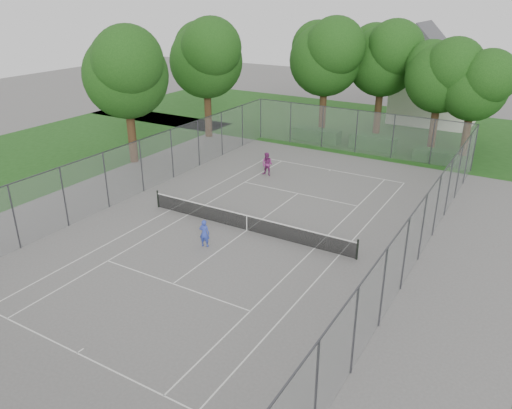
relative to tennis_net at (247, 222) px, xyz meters
The scene contains 18 objects.
ground 0.51m from the tennis_net, ahead, with size 120.00×120.00×0.00m, color #605E5B.
grass_far 26.00m from the tennis_net, 90.00° to the left, with size 60.00×20.00×0.00m, color #194513.
grass_left 22.01m from the tennis_net, behind, with size 16.00×40.00×0.00m, color #194513.
court_markings 0.50m from the tennis_net, ahead, with size 11.03×23.83×0.01m.
tennis_net is the anchor object (origin of this frame).
perimeter_fence 1.30m from the tennis_net, ahead, with size 18.08×34.08×3.52m.
tree_far_left 22.49m from the tennis_net, 102.58° to the left, with size 7.27×6.64×10.46m.
tree_far_midleft 24.74m from the tennis_net, 90.96° to the left, with size 7.10×6.49×10.21m.
tree_far_midright 22.63m from the tennis_net, 76.26° to the left, with size 6.37×5.82×9.16m.
tree_far_right 22.82m from the tennis_net, 69.26° to the left, with size 5.89×5.38×8.47m.
tree_side_back 21.01m from the tennis_net, 131.58° to the left, with size 7.28×6.64×10.46m.
tree_side_front 16.45m from the tennis_net, 157.07° to the left, with size 7.15×6.53×10.28m.
hedge_left 19.08m from the tennis_net, 102.73° to the left, with size 4.25×1.27×1.06m, color #194817.
hedge_mid 18.53m from the tennis_net, 86.99° to the left, with size 3.80×1.09×1.19m, color #194817.
hedge_right 18.85m from the tennis_net, 70.90° to the left, with size 3.13×1.15×0.94m, color #194817.
house 31.10m from the tennis_net, 84.36° to the left, with size 7.71×5.98×9.60m.
girl_player 2.85m from the tennis_net, 108.69° to the right, with size 0.55×0.36×1.50m, color #2F43B2.
woman_player 9.15m from the tennis_net, 112.43° to the left, with size 0.82×0.64×1.69m, color #7F2A6B.
Camera 1 is at (13.13, -21.15, 12.22)m, focal length 35.00 mm.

